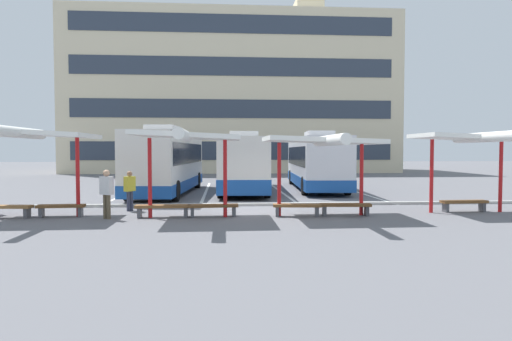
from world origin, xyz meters
name	(u,v)px	position (x,y,z in m)	size (l,w,h in m)	color
ground_plane	(253,210)	(0.00, 0.00, 0.00)	(160.00, 160.00, 0.00)	slate
terminal_building	(233,97)	(0.03, 35.64, 8.69)	(35.98, 13.92, 20.11)	beige
coach_bus_0	(168,162)	(-4.22, 7.26, 1.75)	(3.29, 10.94, 3.69)	silver
coach_bus_1	(244,164)	(0.07, 8.73, 1.59)	(3.16, 11.26, 3.44)	silver
coach_bus_2	(316,163)	(4.59, 9.80, 1.65)	(3.26, 11.21, 3.53)	silver
lane_stripe_0	(130,192)	(-6.54, 8.35, 0.00)	(0.16, 14.00, 0.01)	white
lane_stripe_1	(206,192)	(-2.18, 8.35, 0.00)	(0.16, 14.00, 0.01)	white
lane_stripe_2	(280,191)	(2.18, 8.35, 0.00)	(0.16, 14.00, 0.01)	white
lane_stripe_3	(353,191)	(6.54, 8.35, 0.00)	(0.16, 14.00, 0.01)	white
waiting_shelter_0	(31,135)	(-7.91, -1.44, 2.94)	(3.96, 4.85, 3.20)	red
bench_0	(8,209)	(-8.81, -1.32, 0.33)	(1.67, 0.55, 0.45)	brown
bench_1	(61,208)	(-7.01, -1.25, 0.33)	(1.67, 0.51, 0.45)	brown
waiting_shelter_1	(187,138)	(-2.44, -1.94, 2.85)	(3.67, 4.89, 3.08)	red
bench_2	(163,208)	(-3.34, -1.60, 0.34)	(1.95, 0.43, 0.45)	brown
bench_3	(213,207)	(-1.54, -1.57, 0.34)	(1.82, 0.53, 0.45)	brown
waiting_shelter_2	(323,142)	(2.40, -1.83, 2.70)	(4.07, 4.97, 2.92)	red
bench_4	(297,207)	(1.50, -1.71, 0.34)	(1.77, 0.59, 0.45)	brown
bench_5	(345,207)	(3.30, -1.69, 0.34)	(1.88, 0.56, 0.45)	brown
waiting_shelter_3	(471,139)	(8.22, -1.37, 2.82)	(3.78, 4.20, 3.06)	red
bench_6	(464,203)	(8.22, -0.99, 0.34)	(1.84, 0.50, 0.45)	brown
platform_kerb	(250,204)	(0.00, 1.54, 0.06)	(44.00, 0.24, 0.12)	#ADADA8
waiting_passenger_1	(130,188)	(-4.88, 0.25, 0.91)	(0.42, 0.51, 1.59)	#33384C
waiting_passenger_2	(107,190)	(-5.25, -1.80, 1.01)	(0.53, 0.47, 1.73)	brown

